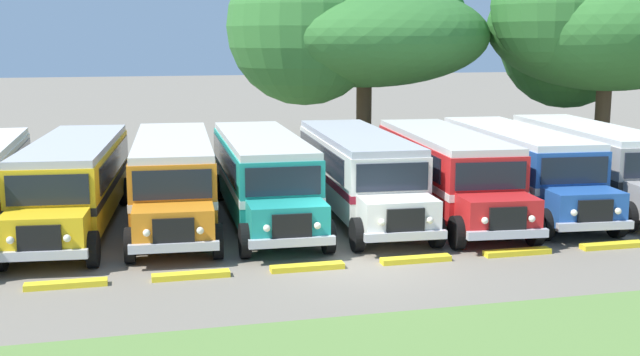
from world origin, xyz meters
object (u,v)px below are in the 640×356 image
at_px(parked_bus_slot_6, 517,164).
at_px(parked_bus_slot_1, 74,179).
at_px(parked_bus_slot_7, 592,159).
at_px(parked_bus_slot_2, 173,175).
at_px(broad_shade_tree, 353,30).
at_px(parked_bus_slot_4, 358,169).
at_px(parked_bus_slot_5, 445,168).
at_px(secondary_tree, 600,26).
at_px(parked_bus_slot_3, 263,173).

bearing_deg(parked_bus_slot_6, parked_bus_slot_1, -87.55).
relative_size(parked_bus_slot_6, parked_bus_slot_7, 1.00).
relative_size(parked_bus_slot_2, broad_shade_tree, 0.82).
bearing_deg(parked_bus_slot_7, parked_bus_slot_4, -83.91).
bearing_deg(broad_shade_tree, parked_bus_slot_5, -92.44).
height_order(parked_bus_slot_5, secondary_tree, secondary_tree).
height_order(parked_bus_slot_4, secondary_tree, secondary_tree).
relative_size(parked_bus_slot_3, parked_bus_slot_4, 1.00).
height_order(parked_bus_slot_4, parked_bus_slot_7, same).
relative_size(parked_bus_slot_3, secondary_tree, 0.80).
relative_size(parked_bus_slot_4, parked_bus_slot_6, 1.00).
distance_m(parked_bus_slot_7, broad_shade_tree, 15.07).
xyz_separation_m(broad_shade_tree, secondary_tree, (12.20, -3.05, 0.18)).
relative_size(parked_bus_slot_3, parked_bus_slot_5, 0.99).
distance_m(parked_bus_slot_1, parked_bus_slot_2, 3.18).
bearing_deg(secondary_tree, parked_bus_slot_7, -123.28).
height_order(parked_bus_slot_6, secondary_tree, secondary_tree).
bearing_deg(parked_bus_slot_6, parked_bus_slot_4, -87.58).
height_order(parked_bus_slot_3, parked_bus_slot_6, same).
bearing_deg(parked_bus_slot_4, parked_bus_slot_5, 83.47).
bearing_deg(parked_bus_slot_3, secondary_tree, 119.44).
distance_m(parked_bus_slot_6, secondary_tree, 15.15).
bearing_deg(parked_bus_slot_3, broad_shade_tree, 153.69).
bearing_deg(parked_bus_slot_1, secondary_tree, 116.82).
xyz_separation_m(parked_bus_slot_2, parked_bus_slot_5, (9.42, -0.86, 0.00)).
bearing_deg(parked_bus_slot_2, parked_bus_slot_1, -86.51).
bearing_deg(parked_bus_slot_6, parked_bus_slot_2, -88.05).
relative_size(parked_bus_slot_1, parked_bus_slot_2, 1.01).
xyz_separation_m(parked_bus_slot_3, parked_bus_slot_5, (6.42, -0.64, 0.00)).
xyz_separation_m(parked_bus_slot_1, parked_bus_slot_3, (6.18, -0.24, 0.00)).
bearing_deg(parked_bus_slot_1, parked_bus_slot_7, 94.93).
bearing_deg(secondary_tree, parked_bus_slot_5, -140.25).
distance_m(parked_bus_slot_2, parked_bus_slot_5, 9.46).
xyz_separation_m(parked_bus_slot_1, parked_bus_slot_5, (12.60, -0.87, 0.00)).
bearing_deg(secondary_tree, parked_bus_slot_4, -147.45).
xyz_separation_m(parked_bus_slot_1, parked_bus_slot_7, (18.79, -0.28, 0.00)).
relative_size(parked_bus_slot_1, parked_bus_slot_7, 1.00).
bearing_deg(parked_bus_slot_3, parked_bus_slot_1, -90.25).
relative_size(parked_bus_slot_2, parked_bus_slot_4, 1.00).
distance_m(parked_bus_slot_4, parked_bus_slot_7, 9.24).
xyz_separation_m(parked_bus_slot_4, broad_shade_tree, (3.64, 13.15, 4.94)).
bearing_deg(parked_bus_slot_4, broad_shade_tree, 167.73).
bearing_deg(parked_bus_slot_1, parked_bus_slot_6, 93.68).
distance_m(parked_bus_slot_3, broad_shade_tree, 15.60).
xyz_separation_m(parked_bus_slot_2, parked_bus_slot_3, (3.00, -0.23, 0.00)).
bearing_deg(parked_bus_slot_2, parked_bus_slot_6, 91.02).
distance_m(parked_bus_slot_4, parked_bus_slot_6, 6.01).
xyz_separation_m(parked_bus_slot_3, broad_shade_tree, (7.01, 13.04, 4.94)).
xyz_separation_m(parked_bus_slot_2, broad_shade_tree, (10.00, 12.81, 4.94)).
height_order(parked_bus_slot_1, broad_shade_tree, broad_shade_tree).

